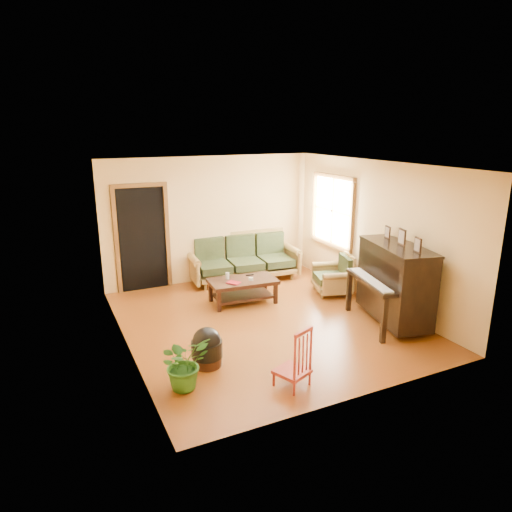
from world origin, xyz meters
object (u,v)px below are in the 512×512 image
piano (395,285)px  potted_plant (184,363)px  armchair (332,274)px  footstool (207,351)px  ceramic_crock (296,264)px  red_chair (292,357)px  coffee_table (243,291)px  sofa (245,258)px

piano → potted_plant: 3.74m
armchair → footstool: bearing=-136.0°
footstool → potted_plant: potted_plant is taller
piano → ceramic_crock: 3.30m
piano → potted_plant: piano is taller
red_chair → potted_plant: bearing=134.0°
footstool → potted_plant: bearing=-137.1°
potted_plant → armchair: bearing=29.2°
footstool → piano: bearing=-0.0°
armchair → ceramic_crock: 1.67m
coffee_table → red_chair: 2.93m
piano → footstool: size_ratio=3.54×
footstool → coffee_table: bearing=54.0°
coffee_table → piano: (1.87, -1.92, 0.45)m
footstool → red_chair: (0.79, -0.95, 0.20)m
coffee_table → footstool: (-1.39, -1.91, -0.02)m
coffee_table → ceramic_crock: bearing=34.7°
armchair → ceramic_crock: armchair is taller
armchair → red_chair: 3.49m
ceramic_crock → potted_plant: 5.25m
piano → armchair: bearing=107.1°
sofa → red_chair: bearing=-100.8°
sofa → footstool: bearing=-117.1°
piano → red_chair: size_ratio=1.88×
armchair → red_chair: (-2.38, -2.56, 0.00)m
potted_plant → red_chair: bearing=-23.8°
red_chair → potted_plant: size_ratio=1.18×
piano → potted_plant: size_ratio=2.21×
ceramic_crock → potted_plant: (-3.76, -3.66, 0.22)m
sofa → ceramic_crock: (1.36, 0.17, -0.37)m
coffee_table → piano: 2.72m
red_chair → ceramic_crock: (2.53, 4.20, -0.28)m
footstool → potted_plant: 0.62m
sofa → potted_plant: (-2.40, -3.49, -0.15)m
potted_plant → coffee_table: bearing=51.8°
sofa → piano: 3.35m
ceramic_crock → armchair: bearing=-95.2°
red_chair → ceramic_crock: bearing=36.8°
red_chair → potted_plant: red_chair is taller
sofa → red_chair: (-1.17, -4.03, -0.09)m
piano → ceramic_crock: size_ratio=6.19×
coffee_table → potted_plant: size_ratio=1.79×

